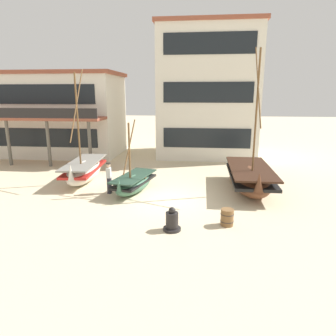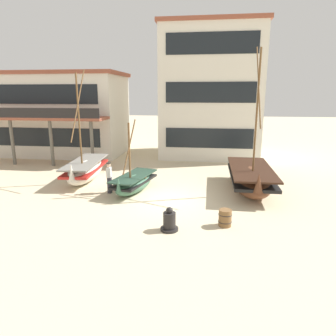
# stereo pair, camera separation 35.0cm
# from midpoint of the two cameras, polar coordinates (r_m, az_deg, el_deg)

# --- Properties ---
(ground_plane) EXTENTS (120.00, 120.00, 0.00)m
(ground_plane) POSITION_cam_midpoint_polar(r_m,az_deg,el_deg) (15.52, 0.16, -5.90)
(ground_plane) COLOR beige
(fishing_boat_near_left) EXTENTS (2.06, 3.69, 3.92)m
(fishing_boat_near_left) POSITION_cam_midpoint_polar(r_m,az_deg,el_deg) (16.61, -5.82, -2.75)
(fishing_boat_near_left) COLOR #427056
(fishing_boat_near_left) RESTS_ON ground
(fishing_boat_centre_large) EXTENTS (2.22, 5.85, 7.63)m
(fishing_boat_centre_large) POSITION_cam_midpoint_polar(r_m,az_deg,el_deg) (17.36, 15.82, -1.79)
(fishing_boat_centre_large) COLOR brown
(fishing_boat_centre_large) RESTS_ON ground
(fishing_boat_far_right) EXTENTS (2.01, 5.04, 6.66)m
(fishing_boat_far_right) POSITION_cam_midpoint_polar(r_m,az_deg,el_deg) (19.31, -14.72, -0.28)
(fishing_boat_far_right) COLOR silver
(fishing_boat_far_right) RESTS_ON ground
(fisherman_by_hull) EXTENTS (0.26, 0.38, 1.68)m
(fisherman_by_hull) POSITION_cam_midpoint_polar(r_m,az_deg,el_deg) (16.53, -10.41, -1.87)
(fisherman_by_hull) COLOR #33333D
(fisherman_by_hull) RESTS_ON ground
(capstan_winch) EXTENTS (0.71, 0.71, 0.96)m
(capstan_winch) POSITION_cam_midpoint_polar(r_m,az_deg,el_deg) (12.04, 1.11, -10.01)
(capstan_winch) COLOR black
(capstan_winch) RESTS_ON ground
(wooden_barrel) EXTENTS (0.56, 0.56, 0.70)m
(wooden_barrel) POSITION_cam_midpoint_polar(r_m,az_deg,el_deg) (12.66, 11.49, -9.19)
(wooden_barrel) COLOR brown
(wooden_barrel) RESTS_ON ground
(harbor_building_main) EXTENTS (8.31, 6.33, 10.63)m
(harbor_building_main) POSITION_cam_midpoint_polar(r_m,az_deg,el_deg) (26.55, 8.35, 13.87)
(harbor_building_main) COLOR silver
(harbor_building_main) RESTS_ON ground
(harbor_building_annex) EXTENTS (11.34, 8.18, 7.01)m
(harbor_building_annex) POSITION_cam_midpoint_polar(r_m,az_deg,el_deg) (28.61, -19.30, 9.60)
(harbor_building_annex) COLOR silver
(harbor_building_annex) RESTS_ON ground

